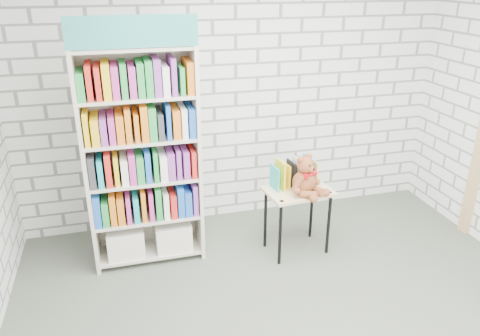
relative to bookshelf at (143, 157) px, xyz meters
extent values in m
plane|color=#495144|center=(1.03, -1.36, -1.03)|extent=(4.50, 4.50, 0.00)
cube|color=silver|center=(1.03, 0.64, 0.37)|extent=(4.50, 0.02, 2.80)
cube|color=beige|center=(-0.49, -0.01, -0.02)|extent=(0.03, 0.39, 2.01)
cube|color=beige|center=(0.49, -0.01, -0.02)|extent=(0.03, 0.39, 2.01)
cube|color=beige|center=(0.00, 0.18, -0.02)|extent=(1.00, 0.02, 2.01)
cube|color=teal|center=(0.00, -0.19, 1.11)|extent=(1.00, 0.02, 0.25)
cube|color=beige|center=(0.00, -0.01, -0.96)|extent=(0.94, 0.37, 0.03)
cube|color=beige|center=(0.00, -0.01, -0.58)|extent=(0.94, 0.37, 0.03)
cube|color=beige|center=(0.00, -0.01, -0.20)|extent=(0.94, 0.37, 0.03)
cube|color=beige|center=(0.00, -0.01, 0.18)|extent=(0.94, 0.37, 0.03)
cube|color=beige|center=(0.00, -0.01, 0.56)|extent=(0.94, 0.37, 0.03)
cube|color=beige|center=(0.00, -0.01, 0.96)|extent=(0.94, 0.37, 0.03)
cube|color=silver|center=(-0.22, -0.01, -0.81)|extent=(0.33, 0.33, 0.27)
cube|color=silver|center=(0.22, -0.01, -0.81)|extent=(0.33, 0.33, 0.27)
cube|color=yellow|center=(0.00, -0.02, -0.43)|extent=(0.94, 0.33, 0.27)
cube|color=blue|center=(0.00, -0.02, -0.05)|extent=(0.94, 0.33, 0.27)
cube|color=green|center=(0.00, -0.02, 0.33)|extent=(0.94, 0.33, 0.27)
cube|color=orange|center=(0.00, -0.02, 0.71)|extent=(0.94, 0.33, 0.27)
cube|color=#D9B482|center=(1.40, -0.27, -0.38)|extent=(0.65, 0.49, 0.03)
cylinder|color=black|center=(1.16, -0.46, -0.71)|extent=(0.03, 0.03, 0.63)
cylinder|color=black|center=(1.12, -0.13, -0.71)|extent=(0.03, 0.03, 0.63)
cylinder|color=black|center=(1.67, -0.40, -0.71)|extent=(0.03, 0.03, 0.63)
cylinder|color=black|center=(1.64, -0.07, -0.71)|extent=(0.03, 0.03, 0.63)
cylinder|color=black|center=(1.17, -0.45, -0.37)|extent=(0.04, 0.04, 0.01)
cylinder|color=black|center=(1.66, -0.39, -0.37)|extent=(0.04, 0.04, 0.01)
cube|color=#29B4B1|center=(1.18, -0.19, -0.24)|extent=(0.03, 0.19, 0.25)
cube|color=yellow|center=(1.24, -0.18, -0.24)|extent=(0.03, 0.19, 0.25)
cube|color=yellow|center=(1.30, -0.18, -0.24)|extent=(0.03, 0.19, 0.25)
cube|color=black|center=(1.36, -0.17, -0.24)|extent=(0.03, 0.19, 0.25)
cube|color=white|center=(1.42, -0.16, -0.24)|extent=(0.03, 0.19, 0.25)
cube|color=red|center=(1.47, -0.16, -0.24)|extent=(0.03, 0.19, 0.25)
cube|color=#3A9ADA|center=(1.53, -0.15, -0.24)|extent=(0.03, 0.19, 0.25)
cube|color=#F0CF50|center=(1.59, -0.14, -0.24)|extent=(0.03, 0.19, 0.25)
ellipsoid|color=brown|center=(1.42, -0.34, -0.26)|extent=(0.22, 0.19, 0.22)
sphere|color=brown|center=(1.42, -0.34, -0.09)|extent=(0.16, 0.16, 0.16)
sphere|color=brown|center=(1.36, -0.36, -0.03)|extent=(0.06, 0.06, 0.06)
sphere|color=brown|center=(1.47, -0.30, -0.03)|extent=(0.06, 0.06, 0.06)
sphere|color=brown|center=(1.45, -0.40, -0.11)|extent=(0.06, 0.06, 0.06)
sphere|color=black|center=(1.43, -0.41, -0.07)|extent=(0.02, 0.02, 0.02)
sphere|color=black|center=(1.48, -0.39, -0.07)|extent=(0.02, 0.02, 0.02)
sphere|color=black|center=(1.47, -0.42, -0.11)|extent=(0.02, 0.02, 0.02)
cylinder|color=brown|center=(1.33, -0.41, -0.23)|extent=(0.13, 0.08, 0.16)
cylinder|color=brown|center=(1.53, -0.30, -0.23)|extent=(0.11, 0.13, 0.16)
sphere|color=brown|center=(1.31, -0.44, -0.29)|extent=(0.06, 0.06, 0.06)
sphere|color=brown|center=(1.56, -0.30, -0.29)|extent=(0.06, 0.06, 0.06)
cylinder|color=brown|center=(1.42, -0.47, -0.33)|extent=(0.17, 0.16, 0.09)
cylinder|color=brown|center=(1.53, -0.41, -0.33)|extent=(0.10, 0.18, 0.09)
sphere|color=brown|center=(1.43, -0.54, -0.33)|extent=(0.08, 0.08, 0.08)
sphere|color=brown|center=(1.59, -0.46, -0.33)|extent=(0.08, 0.08, 0.08)
cone|color=red|center=(1.42, -0.41, -0.16)|extent=(0.08, 0.08, 0.06)
cone|color=red|center=(1.48, -0.38, -0.16)|extent=(0.08, 0.08, 0.06)
sphere|color=red|center=(1.45, -0.40, -0.16)|extent=(0.03, 0.03, 0.03)
camera|label=1|loc=(-0.17, -3.96, 1.53)|focal=35.00mm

